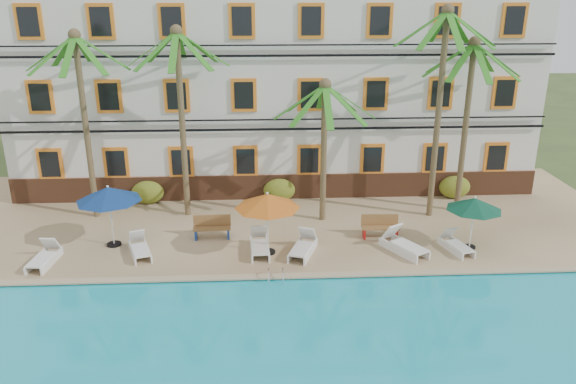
{
  "coord_description": "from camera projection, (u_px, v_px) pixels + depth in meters",
  "views": [
    {
      "loc": [
        -0.82,
        -18.35,
        9.73
      ],
      "look_at": [
        0.29,
        3.0,
        2.0
      ],
      "focal_mm": 35.0,
      "sensor_mm": 36.0,
      "label": 1
    }
  ],
  "objects": [
    {
      "name": "shrub_mid",
      "position": [
        279.0,
        190.0,
        26.51
      ],
      "size": [
        1.5,
        0.9,
        1.1
      ],
      "primitive_type": "ellipsoid",
      "color": "#1A5718",
      "rests_on": "pool_deck"
    },
    {
      "name": "ground",
      "position": [
        284.0,
        271.0,
        20.58
      ],
      "size": [
        100.0,
        100.0,
        0.0
      ],
      "primitive_type": "plane",
      "color": "#384C23",
      "rests_on": "ground"
    },
    {
      "name": "lounger_b",
      "position": [
        140.0,
        248.0,
        21.21
      ],
      "size": [
        1.19,
        1.89,
        0.84
      ],
      "color": "white",
      "rests_on": "pool_deck"
    },
    {
      "name": "shrub_right",
      "position": [
        455.0,
        187.0,
        26.93
      ],
      "size": [
        1.5,
        0.9,
        1.1
      ],
      "primitive_type": "ellipsoid",
      "color": "#1A5718",
      "rests_on": "pool_deck"
    },
    {
      "name": "palm_e",
      "position": [
        468.0,
        102.0,
        23.94
      ],
      "size": [
        4.16,
        4.16,
        7.69
      ],
      "color": "brown",
      "rests_on": "pool_deck"
    },
    {
      "name": "lounger_c",
      "position": [
        259.0,
        245.0,
        21.44
      ],
      "size": [
        0.77,
        1.96,
        0.91
      ],
      "color": "white",
      "rests_on": "pool_deck"
    },
    {
      "name": "lounger_e",
      "position": [
        403.0,
        244.0,
        21.42
      ],
      "size": [
        1.67,
        2.12,
        0.96
      ],
      "color": "white",
      "rests_on": "pool_deck"
    },
    {
      "name": "shrub_left",
      "position": [
        148.0,
        192.0,
        26.21
      ],
      "size": [
        1.5,
        0.9,
        1.1
      ],
      "primitive_type": "ellipsoid",
      "color": "#1A5718",
      "rests_on": "pool_deck"
    },
    {
      "name": "palm_d",
      "position": [
        441.0,
        87.0,
        23.12
      ],
      "size": [
        4.16,
        4.16,
        8.97
      ],
      "color": "brown",
      "rests_on": "pool_deck"
    },
    {
      "name": "palm_c",
      "position": [
        324.0,
        130.0,
        23.22
      ],
      "size": [
        4.16,
        4.16,
        6.14
      ],
      "color": "brown",
      "rests_on": "pool_deck"
    },
    {
      "name": "lounger_d",
      "position": [
        303.0,
        246.0,
        21.29
      ],
      "size": [
        1.3,
        2.03,
        0.91
      ],
      "color": "white",
      "rests_on": "pool_deck"
    },
    {
      "name": "pool_deck",
      "position": [
        279.0,
        216.0,
        25.24
      ],
      "size": [
        30.0,
        12.0,
        0.25
      ],
      "primitive_type": "cube",
      "color": "tan",
      "rests_on": "ground"
    },
    {
      "name": "bench_right",
      "position": [
        380.0,
        226.0,
        22.7
      ],
      "size": [
        1.52,
        0.53,
        0.93
      ],
      "color": "olive",
      "rests_on": "pool_deck"
    },
    {
      "name": "lounger_a",
      "position": [
        44.0,
        257.0,
        20.5
      ],
      "size": [
        0.81,
        1.86,
        0.86
      ],
      "color": "white",
      "rests_on": "pool_deck"
    },
    {
      "name": "hotel_building",
      "position": [
        275.0,
        82.0,
        28.13
      ],
      "size": [
        25.4,
        6.44,
        10.22
      ],
      "color": "silver",
      "rests_on": "pool_deck"
    },
    {
      "name": "pool_coping",
      "position": [
        286.0,
        276.0,
        19.64
      ],
      "size": [
        30.0,
        0.35,
        0.06
      ],
      "primitive_type": "cube",
      "color": "tan",
      "rests_on": "pool_deck"
    },
    {
      "name": "umbrella_green",
      "position": [
        474.0,
        204.0,
        21.25
      ],
      "size": [
        2.13,
        2.13,
        2.14
      ],
      "color": "black",
      "rests_on": "pool_deck"
    },
    {
      "name": "umbrella_blue",
      "position": [
        108.0,
        194.0,
        21.37
      ],
      "size": [
        2.5,
        2.5,
        2.5
      ],
      "color": "black",
      "rests_on": "pool_deck"
    },
    {
      "name": "bench_left",
      "position": [
        212.0,
        227.0,
        22.64
      ],
      "size": [
        1.51,
        0.52,
        0.93
      ],
      "color": "olive",
      "rests_on": "pool_deck"
    },
    {
      "name": "pool_ladder",
      "position": [
        276.0,
        278.0,
        19.54
      ],
      "size": [
        0.54,
        0.74,
        0.74
      ],
      "color": "silver",
      "rests_on": "ground"
    },
    {
      "name": "umbrella_red",
      "position": [
        267.0,
        201.0,
        20.73
      ],
      "size": [
        2.47,
        2.47,
        2.47
      ],
      "color": "black",
      "rests_on": "pool_deck"
    },
    {
      "name": "lounger_f",
      "position": [
        456.0,
        244.0,
        21.56
      ],
      "size": [
        1.04,
        1.77,
        0.79
      ],
      "color": "white",
      "rests_on": "pool_deck"
    },
    {
      "name": "palm_a",
      "position": [
        83.0,
        101.0,
        23.19
      ],
      "size": [
        4.16,
        4.16,
        8.04
      ],
      "color": "brown",
      "rests_on": "pool_deck"
    },
    {
      "name": "palm_b",
      "position": [
        181.0,
        98.0,
        23.35
      ],
      "size": [
        4.16,
        4.16,
        8.18
      ],
      "color": "brown",
      "rests_on": "pool_deck"
    }
  ]
}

